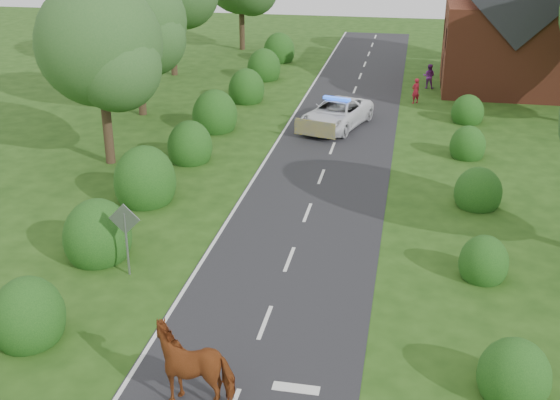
% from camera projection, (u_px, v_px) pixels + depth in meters
% --- Properties ---
extents(ground, '(120.00, 120.00, 0.00)m').
position_uv_depth(ground, '(265.00, 323.00, 20.44)').
color(ground, '#1F4111').
extents(road, '(6.00, 70.00, 0.02)m').
position_uv_depth(road, '(330.00, 155.00, 33.99)').
color(road, black).
rests_on(road, ground).
extents(road_markings, '(4.96, 70.00, 0.01)m').
position_uv_depth(road_markings, '(290.00, 167.00, 32.39)').
color(road_markings, white).
rests_on(road_markings, road).
extents(hedgerow_left, '(2.75, 50.41, 3.00)m').
position_uv_depth(hedgerow_left, '(179.00, 154.00, 31.85)').
color(hedgerow_left, '#194414').
rests_on(hedgerow_left, ground).
extents(hedgerow_right, '(2.10, 45.78, 2.10)m').
position_uv_depth(hedgerow_right, '(476.00, 182.00, 29.20)').
color(hedgerow_right, '#194414').
rests_on(hedgerow_right, ground).
extents(tree_left_a, '(5.74, 5.60, 8.38)m').
position_uv_depth(tree_left_a, '(104.00, 50.00, 30.77)').
color(tree_left_a, '#332316').
rests_on(tree_left_a, ground).
extents(tree_left_b, '(5.74, 5.60, 8.07)m').
position_uv_depth(tree_left_b, '(139.00, 26.00, 38.37)').
color(tree_left_b, '#332316').
rests_on(tree_left_b, ground).
extents(road_sign, '(1.06, 0.08, 2.53)m').
position_uv_depth(road_sign, '(125.00, 229.00, 22.47)').
color(road_sign, gray).
rests_on(road_sign, ground).
extents(house, '(8.00, 7.40, 9.17)m').
position_uv_depth(house, '(510.00, 31.00, 44.39)').
color(house, brown).
rests_on(house, ground).
extents(cow, '(2.52, 1.49, 1.71)m').
position_uv_depth(cow, '(196.00, 367.00, 17.09)').
color(cow, '#692D0C').
rests_on(cow, ground).
extents(police_van, '(3.98, 5.98, 1.67)m').
position_uv_depth(police_van, '(336.00, 114.00, 37.89)').
color(police_van, white).
rests_on(police_van, ground).
extents(pedestrian_red, '(0.67, 0.64, 1.54)m').
position_uv_depth(pedestrian_red, '(416.00, 91.00, 42.48)').
color(pedestrian_red, red).
rests_on(pedestrian_red, ground).
extents(pedestrian_purple, '(0.87, 0.74, 1.60)m').
position_uv_depth(pedestrian_purple, '(429.00, 76.00, 45.92)').
color(pedestrian_purple, '#70237E').
rests_on(pedestrian_purple, ground).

